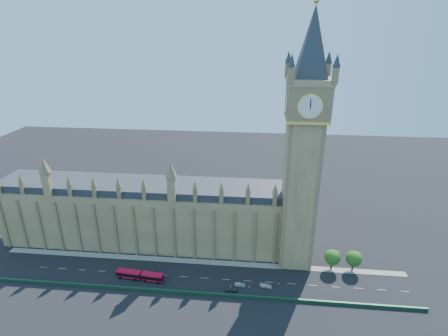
# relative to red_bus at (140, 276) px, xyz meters

# --- Properties ---
(ground) EXTENTS (400.00, 400.00, 0.00)m
(ground) POSITION_rel_red_bus_xyz_m (19.82, 2.97, -1.61)
(ground) COLOR black
(ground) RESTS_ON ground
(palace_westminster) EXTENTS (120.00, 20.00, 28.00)m
(palace_westminster) POSITION_rel_red_bus_xyz_m (-5.18, 24.97, 12.26)
(palace_westminster) COLOR olive
(palace_westminster) RESTS_ON ground
(elizabeth_tower) EXTENTS (20.59, 20.59, 105.00)m
(elizabeth_tower) POSITION_rel_red_bus_xyz_m (57.82, 16.97, 52.95)
(elizabeth_tower) COLOR olive
(elizabeth_tower) RESTS_ON ground
(bridge_parapet) EXTENTS (160.00, 0.60, 1.20)m
(bridge_parapet) POSITION_rel_red_bus_xyz_m (19.82, -6.03, -1.01)
(bridge_parapet) COLOR #1E4C2D
(bridge_parapet) RESTS_ON ground
(kerb_north) EXTENTS (160.00, 3.00, 0.16)m
(kerb_north) POSITION_rel_red_bus_xyz_m (19.82, 12.47, -1.53)
(kerb_north) COLOR gray
(kerb_north) RESTS_ON ground
(tree_east_near) EXTENTS (6.00, 6.00, 8.50)m
(tree_east_near) POSITION_rel_red_bus_xyz_m (72.04, 13.06, 4.04)
(tree_east_near) COLOR #382619
(tree_east_near) RESTS_ON ground
(tree_east_far) EXTENTS (6.00, 6.00, 8.50)m
(tree_east_far) POSITION_rel_red_bus_xyz_m (80.04, 13.06, 4.04)
(tree_east_far) COLOR #382619
(tree_east_far) RESTS_ON ground
(red_bus) EXTENTS (18.10, 4.28, 3.05)m
(red_bus) POSITION_rel_red_bus_xyz_m (0.00, 0.00, 0.00)
(red_bus) COLOR red
(red_bus) RESTS_ON ground
(car_grey) EXTENTS (4.43, 2.06, 1.47)m
(car_grey) POSITION_rel_red_bus_xyz_m (34.28, -2.98, -0.87)
(car_grey) COLOR #42454A
(car_grey) RESTS_ON ground
(car_silver) EXTENTS (3.90, 1.39, 1.28)m
(car_silver) POSITION_rel_red_bus_xyz_m (37.20, -0.18, -0.97)
(car_silver) COLOR #94959B
(car_silver) RESTS_ON ground
(car_white) EXTENTS (4.55, 2.25, 1.27)m
(car_white) POSITION_rel_red_bus_xyz_m (46.57, 0.25, -0.97)
(car_white) COLOR silver
(car_white) RESTS_ON ground
(cone_a) EXTENTS (0.59, 0.59, 0.73)m
(cone_a) POSITION_rel_red_bus_xyz_m (47.69, 2.73, -1.25)
(cone_a) COLOR black
(cone_a) RESTS_ON ground
(cone_b) EXTENTS (0.48, 0.48, 0.71)m
(cone_b) POSITION_rel_red_bus_xyz_m (40.63, -0.52, -1.26)
(cone_b) COLOR black
(cone_b) RESTS_ON ground
(cone_c) EXTENTS (0.53, 0.53, 0.80)m
(cone_c) POSITION_rel_red_bus_xyz_m (33.82, -1.02, -1.21)
(cone_c) COLOR black
(cone_c) RESTS_ON ground
(cone_d) EXTENTS (0.52, 0.52, 0.65)m
(cone_d) POSITION_rel_red_bus_xyz_m (51.21, 2.32, -1.29)
(cone_d) COLOR black
(cone_d) RESTS_ON ground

